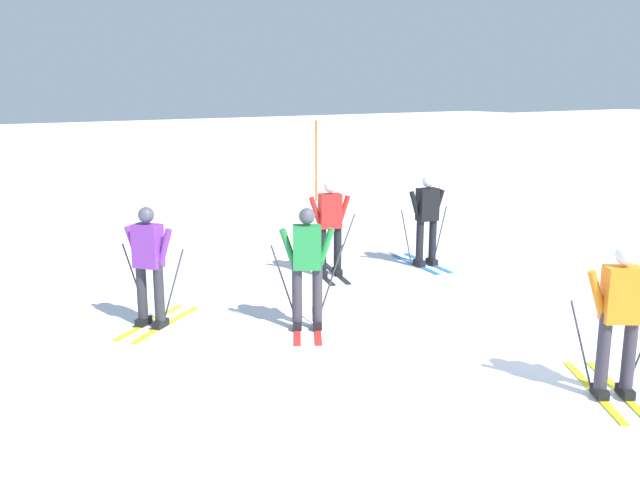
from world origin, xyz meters
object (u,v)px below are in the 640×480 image
skier_orange (619,317)px  skier_red (330,225)px  skier_black (427,218)px  trail_marker_pole (316,161)px  skier_purple (149,264)px  skier_green (307,265)px

skier_orange → skier_red: size_ratio=1.00×
skier_black → trail_marker_pole: bearing=71.7°
skier_orange → skier_purple: same height
skier_green → skier_orange: bearing=-67.0°
skier_orange → trail_marker_pole: (4.57, 12.64, 0.25)m
skier_red → skier_purple: 3.70m
skier_red → skier_purple: bearing=-167.1°
skier_green → skier_orange: 3.99m
skier_green → trail_marker_pole: size_ratio=0.74×
skier_orange → trail_marker_pole: trail_marker_pole is taller
skier_purple → trail_marker_pole: size_ratio=0.74×
skier_purple → skier_orange: bearing=-56.2°
skier_green → trail_marker_pole: 10.86m
skier_black → skier_red: (-1.87, 0.45, -0.00)m
skier_green → trail_marker_pole: bearing=55.6°
skier_black → skier_green: same height
skier_green → skier_black: bearing=24.1°
skier_black → skier_purple: 5.49m
skier_purple → trail_marker_pole: bearing=44.2°
skier_green → skier_red: same height
skier_orange → skier_purple: size_ratio=1.00×
skier_black → skier_purple: same height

